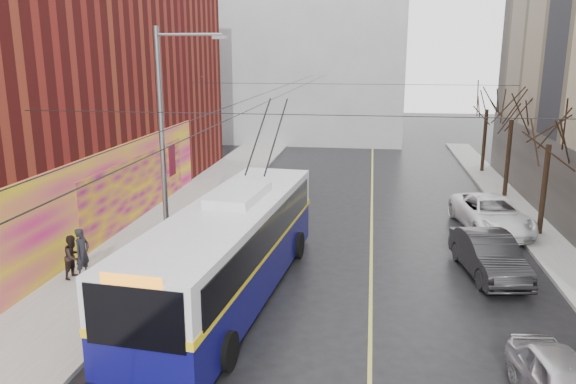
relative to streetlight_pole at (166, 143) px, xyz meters
name	(u,v)px	position (x,y,z in m)	size (l,w,h in m)	color
sidewalk_left	(147,245)	(-1.86, 2.00, -4.77)	(4.00, 60.00, 0.15)	gray
sidewalk_right	(568,267)	(15.14, 2.00, -4.77)	(2.00, 60.00, 0.15)	gray
lane_line	(371,242)	(7.64, 4.00, -4.84)	(0.12, 50.00, 0.01)	#BFB74C
building_far	(296,43)	(0.14, 34.99, 4.17)	(20.50, 12.10, 18.00)	gray
streetlight_pole	(166,143)	(0.00, 0.00, 0.00)	(2.65, 0.60, 9.00)	slate
catenary_wires	(283,96)	(3.60, 4.77, 1.40)	(18.00, 60.00, 0.22)	black
tree_near	(551,127)	(15.14, 6.00, 0.13)	(3.20, 3.20, 6.40)	black
tree_mid	(513,106)	(15.14, 13.00, 0.41)	(3.20, 3.20, 6.68)	black
tree_far	(488,98)	(15.14, 20.00, 0.30)	(3.20, 3.20, 6.57)	black
pigeons_flying	(240,65)	(3.04, -0.82, 2.85)	(3.82, 2.75, 0.94)	slate
trolleybus	(230,249)	(2.94, -2.42, -3.12)	(3.93, 13.24, 6.20)	#0C0A4F
parked_car_b	(489,255)	(11.95, 0.94, -4.06)	(1.66, 4.77, 1.57)	#232325
parked_car_c	(491,214)	(13.14, 6.67, -4.06)	(2.62, 5.68, 1.58)	white
following_car	(285,188)	(2.85, 10.37, -4.09)	(1.79, 4.45, 1.52)	silver
pedestrian_a	(82,253)	(-2.70, -1.80, -3.78)	(0.67, 0.44, 1.84)	black
pedestrian_b	(73,257)	(-3.01, -1.90, -3.90)	(0.78, 0.61, 1.60)	black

